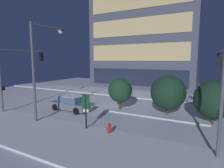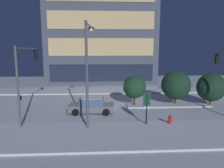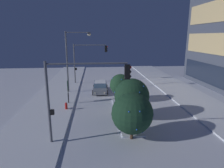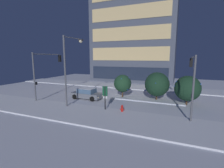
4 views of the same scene
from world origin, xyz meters
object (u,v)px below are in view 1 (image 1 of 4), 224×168
(fire_hydrant, at_px, (109,129))
(decorated_tree_left_of_median, at_px, (120,90))
(car_near, at_px, (71,103))
(street_lamp_arched, at_px, (42,59))
(decorated_tree_median, at_px, (168,92))
(decorated_tree_right_of_median, at_px, (214,100))
(traffic_light_corner_near_right, at_px, (221,77))
(parking_info_sign, at_px, (86,107))
(traffic_light_corner_near_left, at_px, (19,67))

(fire_hydrant, distance_m, decorated_tree_left_of_median, 6.48)
(car_near, bearing_deg, street_lamp_arched, -88.36)
(decorated_tree_median, distance_m, decorated_tree_right_of_median, 3.72)
(car_near, xyz_separation_m, fire_hydrant, (6.48, -3.73, -0.30))
(decorated_tree_median, distance_m, decorated_tree_left_of_median, 4.67)
(fire_hydrant, xyz_separation_m, decorated_tree_left_of_median, (-1.97, 5.94, 1.70))
(car_near, height_order, decorated_tree_median, decorated_tree_median)
(decorated_tree_left_of_median, relative_size, decorated_tree_right_of_median, 0.93)
(traffic_light_corner_near_right, height_order, street_lamp_arched, street_lamp_arched)
(fire_hydrant, relative_size, parking_info_sign, 0.32)
(car_near, height_order, fire_hydrant, car_near)
(parking_info_sign, distance_m, decorated_tree_median, 7.88)
(decorated_tree_median, xyz_separation_m, decorated_tree_right_of_median, (3.66, -0.66, -0.17))
(street_lamp_arched, xyz_separation_m, fire_hydrant, (6.54, -0.29, -4.87))
(car_near, distance_m, fire_hydrant, 7.48)
(fire_hydrant, relative_size, decorated_tree_right_of_median, 0.24)
(decorated_tree_right_of_median, bearing_deg, car_near, -171.32)
(traffic_light_corner_near_left, xyz_separation_m, decorated_tree_left_of_median, (9.85, 4.05, -2.29))
(car_near, relative_size, traffic_light_corner_near_left, 0.70)
(parking_info_sign, bearing_deg, street_lamp_arched, 77.92)
(car_near, relative_size, decorated_tree_right_of_median, 1.25)
(parking_info_sign, bearing_deg, traffic_light_corner_near_right, -84.22)
(street_lamp_arched, height_order, fire_hydrant, street_lamp_arched)
(traffic_light_corner_near_left, height_order, traffic_light_corner_near_right, traffic_light_corner_near_left)
(parking_info_sign, distance_m, decorated_tree_left_of_median, 5.96)
(traffic_light_corner_near_left, height_order, fire_hydrant, traffic_light_corner_near_left)
(fire_hydrant, xyz_separation_m, decorated_tree_median, (2.68, 6.35, 1.81))
(parking_info_sign, xyz_separation_m, decorated_tree_left_of_median, (-0.03, 5.95, 0.40))
(fire_hydrant, relative_size, decorated_tree_left_of_median, 0.25)
(car_near, relative_size, decorated_tree_median, 1.17)
(traffic_light_corner_near_right, height_order, parking_info_sign, traffic_light_corner_near_right)
(street_lamp_arched, distance_m, decorated_tree_median, 11.45)
(traffic_light_corner_near_left, distance_m, decorated_tree_right_of_median, 18.71)
(parking_info_sign, bearing_deg, traffic_light_corner_near_left, 70.81)
(decorated_tree_right_of_median, bearing_deg, decorated_tree_left_of_median, 178.31)
(decorated_tree_median, bearing_deg, parking_info_sign, -126.00)
(traffic_light_corner_near_right, relative_size, decorated_tree_median, 1.56)
(traffic_light_corner_near_left, relative_size, traffic_light_corner_near_right, 1.07)
(car_near, xyz_separation_m, decorated_tree_left_of_median, (4.51, 2.20, 1.40))
(street_lamp_arched, height_order, decorated_tree_left_of_median, street_lamp_arched)
(decorated_tree_median, bearing_deg, street_lamp_arched, -146.67)
(parking_info_sign, bearing_deg, decorated_tree_left_of_median, -8.07)
(traffic_light_corner_near_right, relative_size, parking_info_sign, 2.21)
(street_lamp_arched, bearing_deg, decorated_tree_left_of_median, -34.41)
(street_lamp_arched, bearing_deg, traffic_light_corner_near_left, 77.78)
(car_near, relative_size, decorated_tree_left_of_median, 1.34)
(traffic_light_corner_near_right, bearing_deg, car_near, 82.85)
(parking_info_sign, relative_size, decorated_tree_median, 0.71)
(traffic_light_corner_near_left, relative_size, street_lamp_arched, 0.78)
(fire_hydrant, xyz_separation_m, parking_info_sign, (-1.94, -0.01, 1.31))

